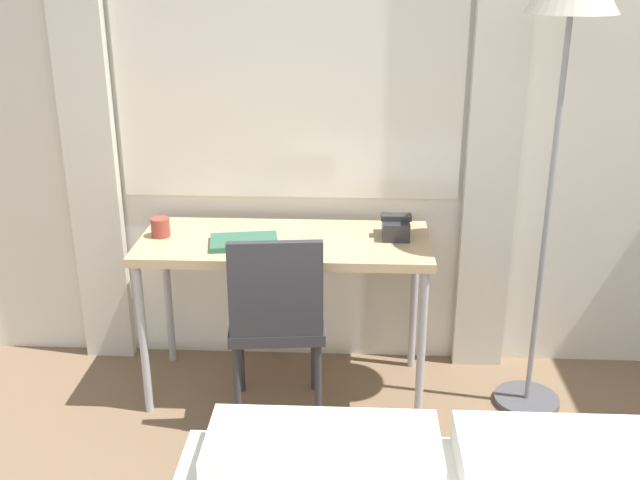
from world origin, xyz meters
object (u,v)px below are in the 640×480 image
(desk_chair, at_px, (276,315))
(telephone, at_px, (396,227))
(desk, at_px, (285,253))
(book, at_px, (244,242))
(mug, at_px, (160,227))
(standing_lamp, at_px, (570,15))

(desk_chair, bearing_deg, telephone, 26.04)
(desk, height_order, desk_chair, desk_chair)
(book, height_order, mug, mug)
(standing_lamp, distance_m, telephone, 1.12)
(telephone, relative_size, mug, 2.00)
(book, distance_m, mug, 0.39)
(desk, height_order, mug, mug)
(desk_chair, distance_m, mug, 0.67)
(desk_chair, xyz_separation_m, telephone, (0.51, 0.32, 0.29))
(desk_chair, bearing_deg, book, 123.61)
(book, bearing_deg, standing_lamp, -0.54)
(telephone, height_order, mug, telephone)
(desk_chair, height_order, telephone, desk_chair)
(telephone, bearing_deg, mug, -177.44)
(desk, relative_size, standing_lamp, 0.64)
(standing_lamp, distance_m, book, 1.60)
(desk_chair, bearing_deg, mug, 147.38)
(desk_chair, distance_m, book, 0.35)
(desk_chair, xyz_separation_m, mug, (-0.54, 0.27, 0.29))
(book, relative_size, mug, 3.74)
(standing_lamp, height_order, mug, standing_lamp)
(standing_lamp, height_order, telephone, standing_lamp)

